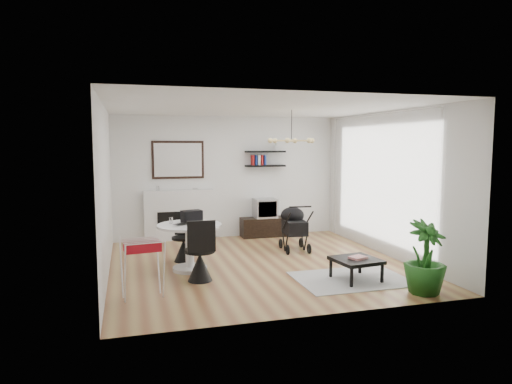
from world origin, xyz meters
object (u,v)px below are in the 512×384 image
object	(u,v)px
drying_rack	(142,267)
stroller	(294,230)
fireplace	(179,209)
crt_tv	(265,208)
dining_table	(190,240)
coffee_table	(356,261)
tv_console	(266,227)
potted_plant	(425,257)

from	to	relation	value
drying_rack	stroller	world-z (taller)	stroller
stroller	fireplace	bearing A→B (deg)	147.42
crt_tv	dining_table	bearing A→B (deg)	-130.69
crt_tv	coffee_table	size ratio (longest dim) A/B	0.68
dining_table	stroller	bearing A→B (deg)	22.51
tv_console	potted_plant	xyz separation A→B (m)	(0.97, -4.41, 0.30)
tv_console	coffee_table	bearing A→B (deg)	-84.72
crt_tv	potted_plant	distance (m)	4.52
drying_rack	stroller	distance (m)	3.63
dining_table	coffee_table	bearing A→B (deg)	-27.80
tv_console	stroller	distance (m)	1.47
crt_tv	stroller	xyz separation A→B (m)	(0.16, -1.44, -0.24)
crt_tv	fireplace	bearing A→B (deg)	175.85
tv_console	coffee_table	world-z (taller)	tv_console
crt_tv	potted_plant	xyz separation A→B (m)	(1.00, -4.41, -0.13)
potted_plant	crt_tv	bearing A→B (deg)	102.75
coffee_table	potted_plant	distance (m)	1.05
drying_rack	coffee_table	distance (m)	3.18
dining_table	drying_rack	world-z (taller)	drying_rack
crt_tv	stroller	bearing A→B (deg)	-83.76
crt_tv	stroller	distance (m)	1.47
fireplace	coffee_table	bearing A→B (deg)	-58.69
stroller	potted_plant	xyz separation A→B (m)	(0.84, -2.96, 0.11)
fireplace	stroller	xyz separation A→B (m)	(2.07, -1.58, -0.28)
fireplace	dining_table	size ratio (longest dim) A/B	2.04
fireplace	potted_plant	bearing A→B (deg)	-57.41
drying_rack	coffee_table	world-z (taller)	drying_rack
potted_plant	stroller	bearing A→B (deg)	105.81
tv_console	crt_tv	distance (m)	0.43
tv_console	potted_plant	distance (m)	4.53
potted_plant	drying_rack	bearing A→B (deg)	167.05
tv_console	drying_rack	world-z (taller)	drying_rack
drying_rack	coffee_table	xyz separation A→B (m)	(3.18, -0.07, -0.12)
dining_table	coffee_table	xyz separation A→B (m)	(2.38, -1.26, -0.21)
fireplace	potted_plant	world-z (taller)	fireplace
drying_rack	coffee_table	size ratio (longest dim) A/B	1.12
fireplace	potted_plant	distance (m)	5.40
drying_rack	potted_plant	distance (m)	3.91
tv_console	potted_plant	world-z (taller)	potted_plant
fireplace	stroller	distance (m)	2.62
fireplace	drying_rack	size ratio (longest dim) A/B	2.66
fireplace	crt_tv	bearing A→B (deg)	-4.15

